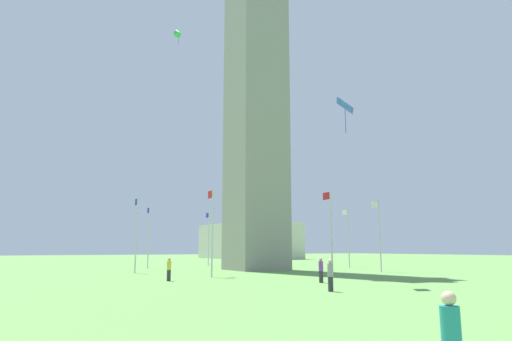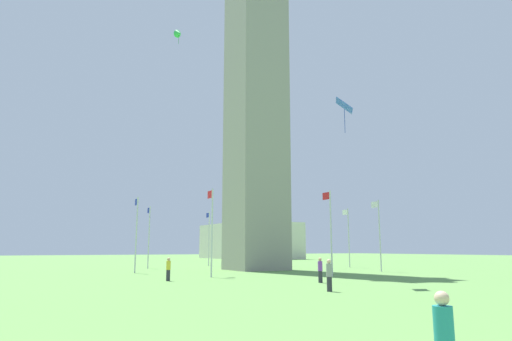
{
  "view_description": "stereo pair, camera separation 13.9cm",
  "coord_description": "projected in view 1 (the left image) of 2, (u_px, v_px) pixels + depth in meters",
  "views": [
    {
      "loc": [
        -44.59,
        24.85,
        2.35
      ],
      "look_at": [
        0.0,
        0.0,
        11.19
      ],
      "focal_mm": 31.63,
      "sensor_mm": 36.0,
      "label": 1
    },
    {
      "loc": [
        -44.66,
        24.73,
        2.35
      ],
      "look_at": [
        0.0,
        0.0,
        11.19
      ],
      "focal_mm": 31.63,
      "sensor_mm": 36.0,
      "label": 2
    }
  ],
  "objects": [
    {
      "name": "ground_plane",
      "position": [
        256.0,
        270.0,
        49.9
      ],
      "size": [
        260.0,
        260.0,
        0.0
      ],
      "primitive_type": "plane",
      "color": "#609347"
    },
    {
      "name": "obelisk_monument",
      "position": [
        256.0,
        47.0,
        54.39
      ],
      "size": [
        5.79,
        5.79,
        52.61
      ],
      "color": "gray",
      "rests_on": "ground"
    },
    {
      "name": "flagpole_n",
      "position": [
        209.0,
        236.0,
        62.2
      ],
      "size": [
        1.12,
        0.14,
        7.39
      ],
      "color": "silver",
      "rests_on": "ground"
    },
    {
      "name": "flagpole_ne",
      "position": [
        149.0,
        234.0,
        54.27
      ],
      "size": [
        1.12,
        0.14,
        7.39
      ],
      "color": "silver",
      "rests_on": "ground"
    },
    {
      "name": "flagpole_e",
      "position": [
        136.0,
        231.0,
        44.22
      ],
      "size": [
        1.12,
        0.14,
        7.39
      ],
      "color": "silver",
      "rests_on": "ground"
    },
    {
      "name": "flagpole_se",
      "position": [
        212.0,
        228.0,
        37.93
      ],
      "size": [
        1.12,
        0.14,
        7.39
      ],
      "color": "silver",
      "rests_on": "ground"
    },
    {
      "name": "flagpole_s",
      "position": [
        331.0,
        228.0,
        39.1
      ],
      "size": [
        1.12,
        0.14,
        7.39
      ],
      "color": "silver",
      "rests_on": "ground"
    },
    {
      "name": "flagpole_sw",
      "position": [
        379.0,
        232.0,
        47.03
      ],
      "size": [
        1.12,
        0.14,
        7.39
      ],
      "color": "silver",
      "rests_on": "ground"
    },
    {
      "name": "flagpole_w",
      "position": [
        348.0,
        235.0,
        57.09
      ],
      "size": [
        1.12,
        0.14,
        7.39
      ],
      "color": "silver",
      "rests_on": "ground"
    },
    {
      "name": "flagpole_nw",
      "position": [
        282.0,
        236.0,
        63.37
      ],
      "size": [
        1.12,
        0.14,
        7.39
      ],
      "color": "silver",
      "rests_on": "ground"
    },
    {
      "name": "person_gray_shirt",
      "position": [
        330.0,
        275.0,
        25.03
      ],
      "size": [
        0.32,
        0.32,
        1.76
      ],
      "rotation": [
        0.0,
        0.0,
        -0.66
      ],
      "color": "#2D2D38",
      "rests_on": "ground"
    },
    {
      "name": "person_yellow_shirt",
      "position": [
        169.0,
        269.0,
        33.07
      ],
      "size": [
        0.32,
        0.32,
        1.69
      ],
      "rotation": [
        0.0,
        0.0,
        -1.18
      ],
      "color": "#2D2D38",
      "rests_on": "ground"
    },
    {
      "name": "person_purple_shirt",
      "position": [
        321.0,
        270.0,
        31.41
      ],
      "size": [
        0.32,
        0.32,
        1.72
      ],
      "rotation": [
        0.0,
        0.0,
        -0.34
      ],
      "color": "#2D2D38",
      "rests_on": "ground"
    },
    {
      "name": "kite_green_delta",
      "position": [
        179.0,
        33.0,
        49.12
      ],
      "size": [
        1.08,
        0.97,
        1.71
      ],
      "color": "green"
    },
    {
      "name": "kite_blue_diamond",
      "position": [
        345.0,
        106.0,
        31.98
      ],
      "size": [
        1.81,
        1.76,
        2.46
      ],
      "color": "blue"
    },
    {
      "name": "distant_building",
      "position": [
        248.0,
        241.0,
        106.83
      ],
      "size": [
        25.17,
        15.06,
        8.08
      ],
      "color": "beige",
      "rests_on": "ground"
    }
  ]
}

